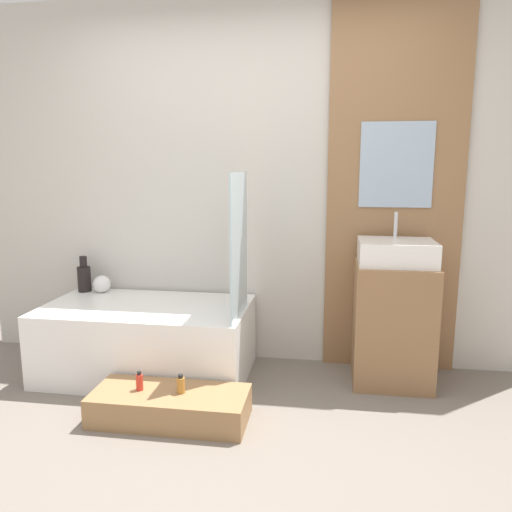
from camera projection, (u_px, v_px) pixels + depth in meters
name	position (u px, v px, depth m)	size (l,w,h in m)	color
ground_plane	(199.00, 482.00, 2.31)	(12.00, 12.00, 0.00)	slate
wall_tiled_back	(253.00, 185.00, 3.61)	(4.20, 0.06, 2.60)	beige
wall_wood_accent	(395.00, 186.00, 3.41)	(0.92, 0.04, 2.60)	#8E6642
bathtub	(148.00, 339.00, 3.47)	(1.40, 0.79, 0.50)	white
glass_shower_screen	(239.00, 245.00, 3.14)	(0.01, 0.53, 0.90)	silver
wooden_step_bench	(170.00, 406.00, 2.86)	(0.89, 0.37, 0.17)	#997047
vanity_cabinet	(393.00, 323.00, 3.32)	(0.51, 0.47, 0.81)	#8E6642
sink	(396.00, 252.00, 3.24)	(0.48, 0.39, 0.33)	white
vase_tall_dark	(84.00, 277.00, 3.78)	(0.10, 0.10, 0.27)	black
vase_round_light	(102.00, 284.00, 3.75)	(0.13, 0.13, 0.13)	white
bottle_soap_primary	(140.00, 382.00, 2.86)	(0.04, 0.04, 0.11)	red
bottle_soap_secondary	(181.00, 385.00, 2.82)	(0.05, 0.05, 0.11)	#B2752D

